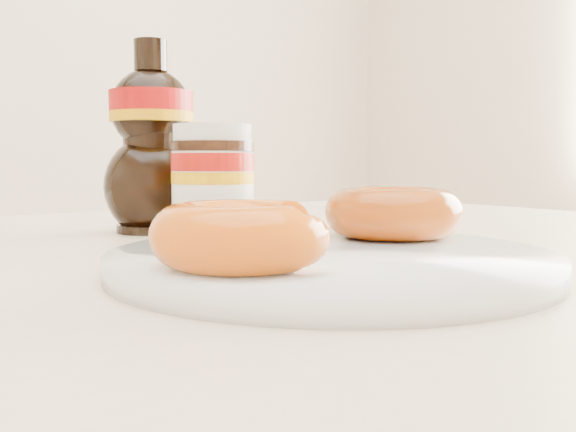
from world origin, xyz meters
TOP-DOWN VIEW (x-y plane):
  - dining_table at (0.00, 0.10)m, footprint 1.40×0.90m
  - plate at (0.07, -0.05)m, footprint 0.30×0.30m
  - donut_bitten at (-0.01, -0.07)m, footprint 0.12×0.12m
  - donut_whole at (0.16, -0.02)m, footprint 0.14×0.14m
  - nutella_jar at (0.09, 0.14)m, footprint 0.08×0.08m
  - syrup_bottle at (0.07, 0.25)m, footprint 0.11×0.10m

SIDE VIEW (x-z plane):
  - dining_table at x=0.00m, z-range 0.29..1.04m
  - plate at x=0.07m, z-range 0.75..0.77m
  - donut_bitten at x=-0.01m, z-range 0.77..0.80m
  - donut_whole at x=0.16m, z-range 0.77..0.80m
  - nutella_jar at x=0.09m, z-range 0.75..0.86m
  - syrup_bottle at x=0.07m, z-range 0.75..0.95m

